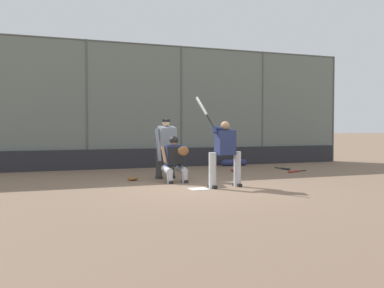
{
  "coord_description": "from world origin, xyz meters",
  "views": [
    {
      "loc": [
        4.05,
        9.95,
        1.49
      ],
      "look_at": [
        -0.22,
        -1.0,
        1.05
      ],
      "focal_mm": 42.0,
      "sensor_mm": 36.0,
      "label": 1
    }
  ],
  "objects_px": {
    "batter_at_plate": "(225,151)",
    "spare_bat_near_backstop": "(284,169)",
    "catcher_behind_plate": "(175,158)",
    "spare_bat_third_base_side": "(295,171)",
    "equipment_bag_dugout_side": "(234,163)",
    "umpire_home": "(166,147)",
    "spare_bat_by_padding": "(235,171)",
    "fielding_glove_on_dirt": "(133,179)"
  },
  "relations": [
    {
      "from": "batter_at_plate",
      "to": "spare_bat_near_backstop",
      "type": "xyz_separation_m",
      "value": [
        -3.97,
        -3.48,
        -0.86
      ]
    },
    {
      "from": "batter_at_plate",
      "to": "catcher_behind_plate",
      "type": "bearing_deg",
      "value": -67.95
    },
    {
      "from": "spare_bat_third_base_side",
      "to": "equipment_bag_dugout_side",
      "type": "relative_size",
      "value": 0.79
    },
    {
      "from": "batter_at_plate",
      "to": "umpire_home",
      "type": "relative_size",
      "value": 1.3
    },
    {
      "from": "spare_bat_by_padding",
      "to": "catcher_behind_plate",
      "type": "bearing_deg",
      "value": 132.88
    },
    {
      "from": "catcher_behind_plate",
      "to": "fielding_glove_on_dirt",
      "type": "distance_m",
      "value": 1.4
    },
    {
      "from": "catcher_behind_plate",
      "to": "umpire_home",
      "type": "xyz_separation_m",
      "value": [
        -0.05,
        -0.96,
        0.28
      ]
    },
    {
      "from": "spare_bat_by_padding",
      "to": "spare_bat_third_base_side",
      "type": "xyz_separation_m",
      "value": [
        -1.8,
        0.84,
        0.0
      ]
    },
    {
      "from": "umpire_home",
      "to": "spare_bat_near_backstop",
      "type": "height_order",
      "value": "umpire_home"
    },
    {
      "from": "spare_bat_third_base_side",
      "to": "spare_bat_by_padding",
      "type": "bearing_deg",
      "value": -42.38
    },
    {
      "from": "spare_bat_third_base_side",
      "to": "equipment_bag_dugout_side",
      "type": "distance_m",
      "value": 3.05
    },
    {
      "from": "spare_bat_by_padding",
      "to": "spare_bat_third_base_side",
      "type": "height_order",
      "value": "same"
    },
    {
      "from": "equipment_bag_dugout_side",
      "to": "fielding_glove_on_dirt",
      "type": "bearing_deg",
      "value": 34.32
    },
    {
      "from": "equipment_bag_dugout_side",
      "to": "batter_at_plate",
      "type": "bearing_deg",
      "value": 61.27
    },
    {
      "from": "umpire_home",
      "to": "spare_bat_third_base_side",
      "type": "distance_m",
      "value": 4.62
    },
    {
      "from": "catcher_behind_plate",
      "to": "fielding_glove_on_dirt",
      "type": "xyz_separation_m",
      "value": [
        0.97,
        -0.82,
        -0.59
      ]
    },
    {
      "from": "spare_bat_by_padding",
      "to": "equipment_bag_dugout_side",
      "type": "bearing_deg",
      "value": -18.56
    },
    {
      "from": "umpire_home",
      "to": "fielding_glove_on_dirt",
      "type": "relative_size",
      "value": 5.7
    },
    {
      "from": "umpire_home",
      "to": "equipment_bag_dugout_side",
      "type": "bearing_deg",
      "value": -148.25
    },
    {
      "from": "batter_at_plate",
      "to": "catcher_behind_plate",
      "type": "distance_m",
      "value": 1.63
    },
    {
      "from": "spare_bat_near_backstop",
      "to": "equipment_bag_dugout_side",
      "type": "bearing_deg",
      "value": -160.84
    },
    {
      "from": "batter_at_plate",
      "to": "spare_bat_third_base_side",
      "type": "distance_m",
      "value": 4.63
    },
    {
      "from": "spare_bat_third_base_side",
      "to": "catcher_behind_plate",
      "type": "bearing_deg",
      "value": -3.57
    },
    {
      "from": "fielding_glove_on_dirt",
      "to": "equipment_bag_dugout_side",
      "type": "xyz_separation_m",
      "value": [
        -4.78,
        -3.26,
        0.07
      ]
    },
    {
      "from": "catcher_behind_plate",
      "to": "spare_bat_by_padding",
      "type": "bearing_deg",
      "value": -146.2
    },
    {
      "from": "spare_bat_third_base_side",
      "to": "fielding_glove_on_dirt",
      "type": "bearing_deg",
      "value": -14.17
    },
    {
      "from": "catcher_behind_plate",
      "to": "spare_bat_near_backstop",
      "type": "relative_size",
      "value": 1.52
    },
    {
      "from": "spare_bat_near_backstop",
      "to": "spare_bat_third_base_side",
      "type": "relative_size",
      "value": 0.95
    },
    {
      "from": "batter_at_plate",
      "to": "equipment_bag_dugout_side",
      "type": "height_order",
      "value": "batter_at_plate"
    },
    {
      "from": "catcher_behind_plate",
      "to": "umpire_home",
      "type": "bearing_deg",
      "value": -94.8
    },
    {
      "from": "spare_bat_third_base_side",
      "to": "fielding_glove_on_dirt",
      "type": "distance_m",
      "value": 5.56
    },
    {
      "from": "spare_bat_near_backstop",
      "to": "equipment_bag_dugout_side",
      "type": "relative_size",
      "value": 0.75
    },
    {
      "from": "fielding_glove_on_dirt",
      "to": "spare_bat_near_backstop",
      "type": "bearing_deg",
      "value": -167.61
    },
    {
      "from": "catcher_behind_plate",
      "to": "spare_bat_third_base_side",
      "type": "distance_m",
      "value": 4.76
    },
    {
      "from": "umpire_home",
      "to": "spare_bat_third_base_side",
      "type": "bearing_deg",
      "value": 174.23
    },
    {
      "from": "catcher_behind_plate",
      "to": "spare_bat_by_padding",
      "type": "xyz_separation_m",
      "value": [
        -2.78,
        -1.97,
        -0.62
      ]
    },
    {
      "from": "spare_bat_near_backstop",
      "to": "umpire_home",
      "type": "bearing_deg",
      "value": -83.36
    },
    {
      "from": "catcher_behind_plate",
      "to": "umpire_home",
      "type": "relative_size",
      "value": 0.72
    },
    {
      "from": "batter_at_plate",
      "to": "catcher_behind_plate",
      "type": "height_order",
      "value": "batter_at_plate"
    },
    {
      "from": "umpire_home",
      "to": "equipment_bag_dugout_side",
      "type": "distance_m",
      "value": 4.95
    },
    {
      "from": "spare_bat_near_backstop",
      "to": "equipment_bag_dugout_side",
      "type": "height_order",
      "value": "equipment_bag_dugout_side"
    },
    {
      "from": "spare_bat_near_backstop",
      "to": "fielding_glove_on_dirt",
      "type": "height_order",
      "value": "fielding_glove_on_dirt"
    }
  ]
}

